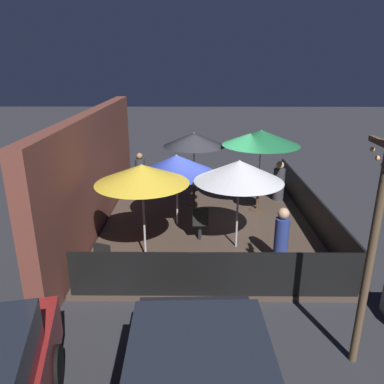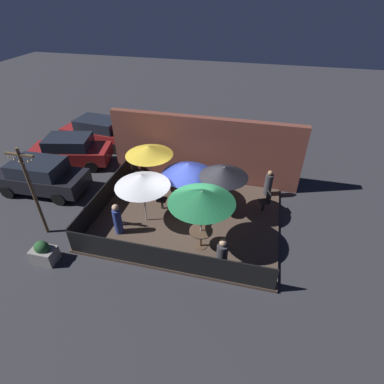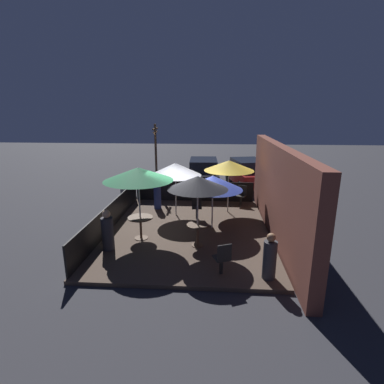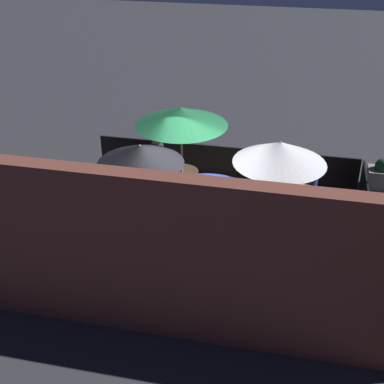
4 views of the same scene
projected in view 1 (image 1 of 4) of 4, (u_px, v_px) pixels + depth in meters
ground_plane at (208, 224)px, 10.92m from camera, size 60.00×60.00×0.00m
patio_deck at (208, 223)px, 10.90m from camera, size 7.44×5.87×0.12m
building_wall at (95, 171)px, 10.40m from camera, size 9.04×0.36×3.25m
fence_front at (309, 206)px, 10.70m from camera, size 7.24×0.05×0.95m
fence_side_left at (215, 275)px, 7.25m from camera, size 0.05×5.67×0.95m
patio_umbrella_0 at (261, 138)px, 10.97m from camera, size 2.29×2.29×2.49m
patio_umbrella_1 at (194, 140)px, 11.45m from camera, size 1.90×1.90×2.33m
patio_umbrella_2 at (177, 164)px, 10.10m from camera, size 2.18×2.18×2.01m
patio_umbrella_3 at (239, 171)px, 8.73m from camera, size 2.12×2.12×2.22m
patio_umbrella_4 at (142, 174)px, 8.21m from camera, size 2.10×2.10×2.26m
dining_table_0 at (258, 191)px, 11.52m from camera, size 0.85×0.85×0.77m
dining_table_1 at (194, 187)px, 11.96m from camera, size 0.70×0.70×0.73m
patio_chair_0 at (173, 174)px, 13.64m from camera, size 0.53×0.53×0.93m
patio_chair_1 at (106, 259)px, 7.76m from camera, size 0.52×0.52×0.91m
patio_chair_2 at (200, 222)px, 9.52m from camera, size 0.42×0.42×0.93m
patron_0 at (140, 171)px, 13.69m from camera, size 0.40×0.40×1.26m
patron_1 at (279, 182)px, 12.37m from camera, size 0.40×0.40×1.32m
patron_2 at (281, 237)px, 8.44m from camera, size 0.41×0.41×1.34m
light_post at (373, 242)px, 5.28m from camera, size 1.10×0.12×3.72m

